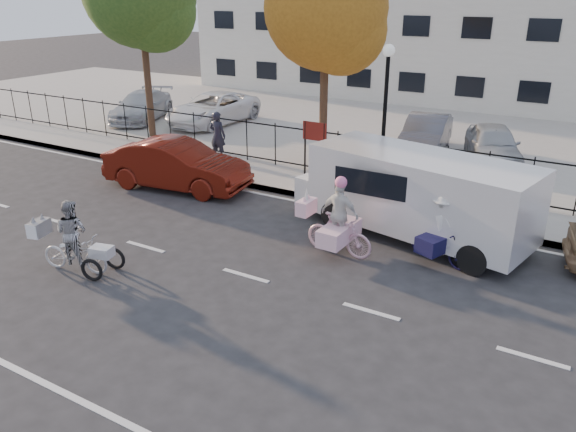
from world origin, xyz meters
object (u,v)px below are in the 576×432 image
Objects in this scene: lamppost at (386,92)px; zebra_trike at (74,244)px; red_sedan at (177,165)px; lot_car_b at (213,109)px; unicorn_bike at (338,226)px; pedestrian at (218,135)px; lot_car_c at (426,134)px; lot_car_a at (142,106)px; white_van at (415,193)px; bull_bike at (440,234)px; lot_car_d at (493,144)px.

zebra_trike is (-3.94, -8.51, -2.45)m from lamppost.
lot_car_b reaches higher than red_sedan.
lamppost is at bearing 11.73° from unicorn_bike.
pedestrian is (-2.35, 8.51, 0.36)m from zebra_trike.
unicorn_bike is at bearing -92.65° from lot_car_c.
lot_car_b is at bearing 11.28° from zebra_trike.
lamppost is 5.37m from unicorn_bike.
zebra_trike is 0.40× the size of lot_car_b.
lot_car_b is (-10.75, 9.30, 0.12)m from unicorn_bike.
lot_car_a is at bearing -29.05° from pedestrian.
white_van is 16.70m from lot_car_a.
lot_car_a is (-7.70, 6.49, 0.03)m from red_sedan.
white_van reaches higher than pedestrian.
unicorn_bike is (4.72, 3.77, 0.07)m from zebra_trike.
zebra_trike is at bearing -124.16° from white_van.
unicorn_bike reaches higher than lot_car_a.
lamppost is at bearing 58.22° from bull_bike.
lot_car_d is (15.87, 0.93, 0.03)m from lot_car_a.
lot_car_b reaches higher than lot_car_c.
white_van reaches higher than lot_car_b.
lot_car_c is at bearing 117.47° from white_van.
lot_car_a is (-16.40, 7.47, 0.12)m from bull_bike.
lot_car_b reaches higher than lot_car_a.
lot_car_c is at bearing -15.86° from lot_car_a.
lot_car_a is at bearing 177.29° from lot_car_c.
red_sedan is 1.17× the size of lot_car_d.
lot_car_b is at bearing 173.16° from lot_car_c.
lot_car_c is at bearing 154.00° from lot_car_d.
zebra_trike is 0.50× the size of lot_car_d.
lot_car_d is at bearing -12.76° from lot_car_c.
lamppost is 1.08× the size of lot_car_d.
pedestrian is 0.42× the size of lot_car_c.
lamppost reaches higher than bull_bike.
unicorn_bike is at bearing -51.07° from lot_car_a.
red_sedan is (-7.72, -0.10, -0.43)m from white_van.
lot_car_d is at bearing -39.75° from zebra_trike.
unicorn_bike is 16.43m from lot_car_a.
zebra_trike is at bearing -64.95° from lot_car_b.
lamppost reaches higher than lot_car_a.
lot_car_b is (3.44, 1.01, 0.05)m from lot_car_a.
lot_car_c is (-2.05, 7.55, -0.36)m from white_van.
lot_car_b is 9.93m from lot_car_c.
lamppost reaches higher than zebra_trike.
lot_car_a is at bearing 24.66° from zebra_trike.
white_van reaches higher than lot_car_d.
white_van is at bearing -30.51° from unicorn_bike.
lot_car_c is (6.25, 4.70, -0.18)m from pedestrian.
zebra_trike reaches higher than lot_car_a.
white_van reaches higher than lot_car_a.
lot_car_b is (-4.26, 7.51, 0.08)m from red_sedan.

